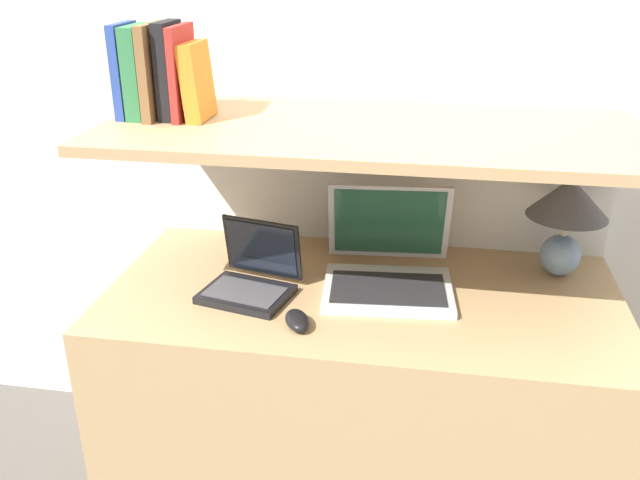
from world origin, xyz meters
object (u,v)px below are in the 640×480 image
(book_black, at_px, (170,71))
(book_red, at_px, (182,73))
(computer_mouse, at_px, (297,320))
(table_lamp, at_px, (567,210))
(book_green, at_px, (140,72))
(laptop_large, at_px, (388,267))
(book_orange, at_px, (197,81))
(laptop_small, at_px, (252,278))
(router_box, at_px, (345,229))
(book_brown, at_px, (155,71))
(book_blue, at_px, (126,70))

(book_black, xyz_separation_m, book_red, (0.04, 0.00, -0.00))
(computer_mouse, distance_m, book_red, 0.72)
(table_lamp, xyz_separation_m, book_green, (-1.16, -0.13, 0.37))
(laptop_large, distance_m, book_green, 0.85)
(book_red, bearing_deg, book_orange, 0.00)
(book_orange, bearing_deg, laptop_large, -2.07)
(laptop_small, height_order, computer_mouse, laptop_small)
(laptop_small, relative_size, computer_mouse, 2.32)
(router_box, distance_m, book_brown, 0.73)
(laptop_large, relative_size, book_brown, 1.54)
(laptop_large, relative_size, book_orange, 1.86)
(laptop_large, bearing_deg, book_blue, 178.49)
(book_green, distance_m, book_orange, 0.16)
(book_blue, bearing_deg, router_box, 19.75)
(book_orange, bearing_deg, router_box, 28.75)
(router_box, bearing_deg, laptop_large, -55.57)
(laptop_large, relative_size, book_red, 1.56)
(book_green, relative_size, book_orange, 1.18)
(laptop_small, bearing_deg, book_black, 151.29)
(table_lamp, xyz_separation_m, book_red, (-1.04, -0.13, 0.37))
(book_orange, bearing_deg, book_red, 180.00)
(table_lamp, distance_m, computer_mouse, 0.82)
(table_lamp, relative_size, computer_mouse, 2.53)
(book_green, distance_m, book_brown, 0.04)
(book_orange, bearing_deg, book_blue, 180.00)
(book_green, bearing_deg, table_lamp, 6.34)
(laptop_small, relative_size, book_red, 1.11)
(book_brown, height_order, book_red, book_brown)
(book_green, relative_size, book_brown, 0.98)
(laptop_large, height_order, book_black, book_black)
(router_box, height_order, book_brown, book_brown)
(computer_mouse, bearing_deg, router_box, 84.12)
(book_brown, bearing_deg, laptop_large, -1.70)
(laptop_small, xyz_separation_m, computer_mouse, (0.16, -0.16, -0.02))
(router_box, distance_m, book_green, 0.75)
(book_brown, height_order, book_black, book_black)
(book_brown, xyz_separation_m, book_black, (0.04, 0.00, 0.00))
(table_lamp, xyz_separation_m, book_blue, (-1.20, -0.13, 0.37))
(book_orange, bearing_deg, book_green, 180.00)
(book_blue, distance_m, book_orange, 0.20)
(laptop_small, height_order, book_brown, book_brown)
(book_green, bearing_deg, computer_mouse, -31.11)
(laptop_large, xyz_separation_m, laptop_small, (-0.36, -0.11, -0.01))
(laptop_large, distance_m, book_brown, 0.82)
(laptop_large, bearing_deg, book_black, 178.18)
(laptop_small, distance_m, computer_mouse, 0.23)
(laptop_large, distance_m, laptop_small, 0.38)
(book_brown, bearing_deg, book_green, 180.00)
(table_lamp, xyz_separation_m, book_orange, (-1.00, -0.13, 0.35))
(book_brown, distance_m, book_black, 0.04)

